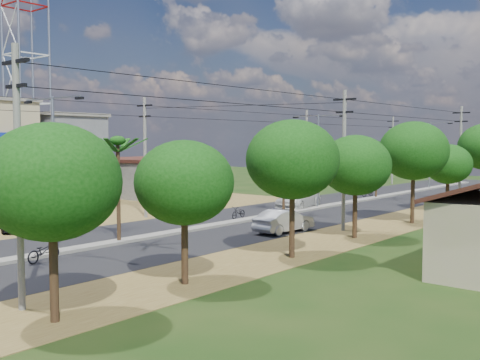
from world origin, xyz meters
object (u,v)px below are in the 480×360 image
at_px(car_silver_mid, 284,221).
at_px(car_parked_dark, 13,221).
at_px(moto_rider_east, 44,252).
at_px(car_white_far, 299,199).

height_order(car_silver_mid, car_parked_dark, car_silver_mid).
height_order(car_parked_dark, moto_rider_east, car_parked_dark).
relative_size(car_silver_mid, car_parked_dark, 1.12).
bearing_deg(car_silver_mid, car_white_far, -56.05).
xyz_separation_m(car_silver_mid, car_white_far, (-6.50, 11.39, 0.09)).
bearing_deg(moto_rider_east, car_silver_mid, -116.84).
distance_m(car_silver_mid, car_parked_dark, 17.36).
bearing_deg(car_white_far, moto_rider_east, -92.60).
distance_m(car_parked_dark, moto_rider_east, 10.69).
relative_size(car_white_far, car_parked_dark, 1.42).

